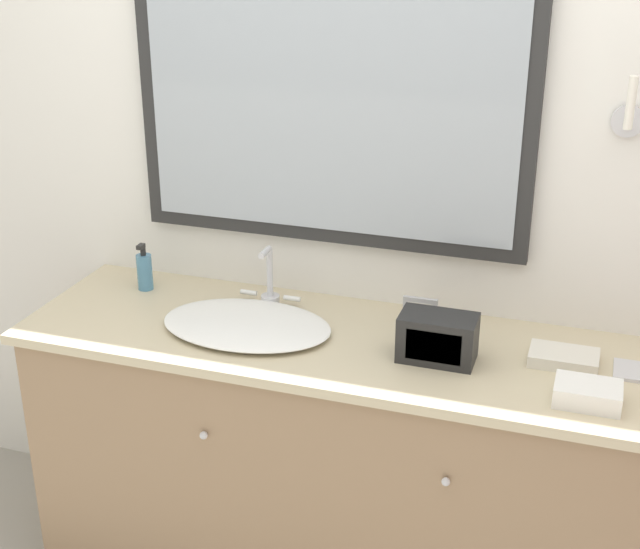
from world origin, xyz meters
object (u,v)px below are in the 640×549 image
object	(u,v)px
sink_basin	(247,323)
picture_frame	(420,313)
appliance_box	(438,338)
soap_bottle	(145,271)

from	to	relation	value
sink_basin	picture_frame	bearing A→B (deg)	18.49
appliance_box	sink_basin	bearing A→B (deg)	178.83
soap_bottle	picture_frame	world-z (taller)	soap_bottle
soap_bottle	picture_frame	distance (m)	0.94
appliance_box	soap_bottle	bearing A→B (deg)	169.80
soap_bottle	sink_basin	bearing A→B (deg)	-21.39
sink_basin	appliance_box	bearing A→B (deg)	-1.17
appliance_box	picture_frame	size ratio (longest dim) A/B	2.06
picture_frame	sink_basin	bearing A→B (deg)	-161.51
sink_basin	picture_frame	world-z (taller)	sink_basin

